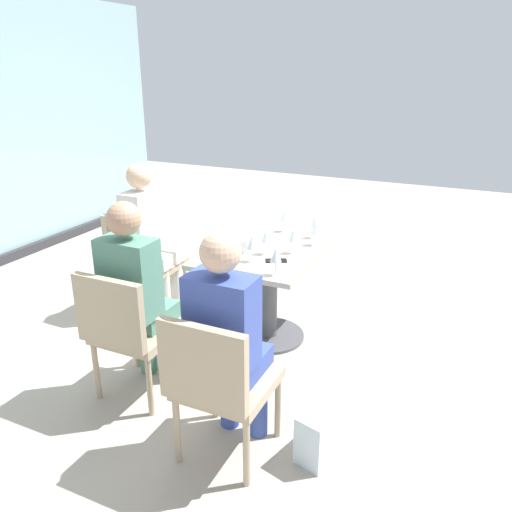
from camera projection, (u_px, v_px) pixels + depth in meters
name	position (u px, v px, depth m)	size (l,w,h in m)	color
ground_plane	(268.00, 336.00, 3.97)	(12.00, 12.00, 0.00)	#A89E8E
dining_table_main	(268.00, 275.00, 3.79)	(1.11, 0.77, 0.73)	#BCB29E
chair_side_end	(219.00, 380.00, 2.56)	(0.50, 0.46, 0.87)	tan
chair_far_left	(129.00, 327.00, 3.08)	(0.50, 0.46, 0.87)	tan
chair_near_window	(140.00, 255.00, 4.25)	(0.46, 0.51, 0.87)	tan
person_side_end	(228.00, 334.00, 2.58)	(0.39, 0.34, 1.26)	#384C9E
person_far_left	(137.00, 289.00, 3.10)	(0.39, 0.34, 1.26)	#4C7F6B
person_near_window	(149.00, 233.00, 4.14)	(0.34, 0.39, 1.26)	silver
wine_glass_0	(252.00, 243.00, 3.41)	(0.07, 0.07, 0.18)	silver
wine_glass_1	(315.00, 221.00, 3.88)	(0.07, 0.07, 0.18)	silver
wine_glass_2	(266.00, 236.00, 3.54)	(0.07, 0.07, 0.18)	silver
wine_glass_3	(276.00, 255.00, 3.19)	(0.07, 0.07, 0.18)	silver
wine_glass_4	(285.00, 215.00, 4.03)	(0.07, 0.07, 0.18)	silver
wine_glass_5	(293.00, 235.00, 3.56)	(0.07, 0.07, 0.18)	silver
wine_glass_6	(316.00, 228.00, 3.72)	(0.07, 0.07, 0.18)	silver
coffee_cup	(245.00, 246.00, 3.62)	(0.08, 0.08, 0.09)	white
cell_phone_on_table	(276.00, 261.00, 3.46)	(0.07, 0.14, 0.01)	black
handbag_0	(322.00, 433.00, 2.72)	(0.30, 0.16, 0.28)	silver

